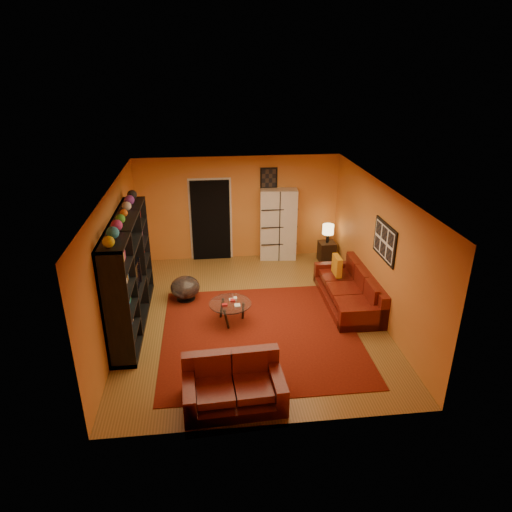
{
  "coord_description": "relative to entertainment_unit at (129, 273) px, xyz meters",
  "views": [
    {
      "loc": [
        -0.78,
        -7.87,
        4.7
      ],
      "look_at": [
        0.11,
        0.1,
        1.24
      ],
      "focal_mm": 32.0,
      "sensor_mm": 36.0,
      "label": 1
    }
  ],
  "objects": [
    {
      "name": "storage_cabinet",
      "position": [
        3.25,
        2.8,
        -0.15
      ],
      "size": [
        0.94,
        0.49,
        1.81
      ],
      "primitive_type": "cube",
      "rotation": [
        0.0,
        0.0,
        -0.1
      ],
      "color": "silver",
      "rests_on": "floor"
    },
    {
      "name": "loveseat",
      "position": [
        1.76,
        -2.42,
        -0.76
      ],
      "size": [
        1.52,
        0.96,
        0.85
      ],
      "rotation": [
        0.0,
        0.0,
        1.62
      ],
      "color": "#52100A",
      "rests_on": "rug"
    },
    {
      "name": "ceiling",
      "position": [
        2.27,
        0.0,
        1.55
      ],
      "size": [
        6.0,
        6.0,
        0.0
      ],
      "primitive_type": "plane",
      "rotation": [
        3.14,
        0.0,
        0.0
      ],
      "color": "white",
      "rests_on": "wall_back"
    },
    {
      "name": "entertainment_unit",
      "position": [
        0.0,
        0.0,
        0.0
      ],
      "size": [
        0.45,
        3.0,
        2.1
      ],
      "primitive_type": "cube",
      "color": "black",
      "rests_on": "floor"
    },
    {
      "name": "throw_pillow",
      "position": [
        4.22,
        0.81,
        -0.42
      ],
      "size": [
        0.12,
        0.42,
        0.42
      ],
      "primitive_type": "cube",
      "color": "orange",
      "rests_on": "sofa"
    },
    {
      "name": "wall_left",
      "position": [
        -0.23,
        0.0,
        0.25
      ],
      "size": [
        0.0,
        6.0,
        6.0
      ],
      "primitive_type": "plane",
      "rotation": [
        1.57,
        0.0,
        1.57
      ],
      "color": "orange",
      "rests_on": "floor"
    },
    {
      "name": "wall_front",
      "position": [
        2.27,
        -3.0,
        0.25
      ],
      "size": [
        6.0,
        0.0,
        6.0
      ],
      "primitive_type": "plane",
      "rotation": [
        -1.57,
        0.0,
        0.0
      ],
      "color": "orange",
      "rests_on": "floor"
    },
    {
      "name": "table_lamp",
      "position": [
        4.45,
        2.48,
        -0.22
      ],
      "size": [
        0.28,
        0.28,
        0.47
      ],
      "color": "black",
      "rests_on": "side_table"
    },
    {
      "name": "coffee_table",
      "position": [
        1.86,
        -0.2,
        -0.68
      ],
      "size": [
        0.81,
        0.81,
        0.4
      ],
      "rotation": [
        0.0,
        0.0,
        0.15
      ],
      "color": "silver",
      "rests_on": "floor"
    },
    {
      "name": "side_table",
      "position": [
        4.45,
        2.48,
        -0.8
      ],
      "size": [
        0.41,
        0.41,
        0.5
      ],
      "primitive_type": "cube",
      "rotation": [
        0.0,
        0.0,
        0.02
      ],
      "color": "black",
      "rests_on": "floor"
    },
    {
      "name": "wall_back",
      "position": [
        2.27,
        3.0,
        0.25
      ],
      "size": [
        6.0,
        0.0,
        6.0
      ],
      "primitive_type": "plane",
      "rotation": [
        1.57,
        0.0,
        0.0
      ],
      "color": "orange",
      "rests_on": "floor"
    },
    {
      "name": "bowl_chair",
      "position": [
        0.96,
        0.82,
        -0.78
      ],
      "size": [
        0.62,
        0.62,
        0.51
      ],
      "color": "black",
      "rests_on": "floor"
    },
    {
      "name": "wall_art_back",
      "position": [
        3.02,
        2.98,
        1.0
      ],
      "size": [
        0.42,
        0.03,
        0.52
      ],
      "primitive_type": "cube",
      "color": "black",
      "rests_on": "wall_back"
    },
    {
      "name": "wall_right",
      "position": [
        4.78,
        0.0,
        0.25
      ],
      "size": [
        0.0,
        6.0,
        6.0
      ],
      "primitive_type": "plane",
      "rotation": [
        1.57,
        0.0,
        -1.57
      ],
      "color": "orange",
      "rests_on": "floor"
    },
    {
      "name": "tv",
      "position": [
        0.05,
        -0.07,
        -0.08
      ],
      "size": [
        0.87,
        0.11,
        0.5
      ],
      "primitive_type": "imported",
      "rotation": [
        0.0,
        0.0,
        1.57
      ],
      "color": "black",
      "rests_on": "entertainment_unit"
    },
    {
      "name": "sofa",
      "position": [
        4.41,
        0.27,
        -0.77
      ],
      "size": [
        0.95,
        2.27,
        0.85
      ],
      "rotation": [
        0.0,
        0.0,
        -0.01
      ],
      "color": "#52100A",
      "rests_on": "rug"
    },
    {
      "name": "doorway",
      "position": [
        1.57,
        2.96,
        -0.03
      ],
      "size": [
        0.95,
        0.1,
        2.04
      ],
      "primitive_type": "cube",
      "color": "black",
      "rests_on": "floor"
    },
    {
      "name": "wall_art_right",
      "position": [
        4.75,
        -0.3,
        0.55
      ],
      "size": [
        0.03,
        1.0,
        0.7
      ],
      "primitive_type": "cube",
      "color": "black",
      "rests_on": "wall_right"
    },
    {
      "name": "rug",
      "position": [
        2.38,
        -0.7,
        -1.04
      ],
      "size": [
        3.6,
        3.6,
        0.01
      ],
      "primitive_type": "cube",
      "color": "#541209",
      "rests_on": "floor"
    },
    {
      "name": "floor",
      "position": [
        2.27,
        0.0,
        -1.05
      ],
      "size": [
        6.0,
        6.0,
        0.0
      ],
      "primitive_type": "plane",
      "color": "brown",
      "rests_on": "ground"
    }
  ]
}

